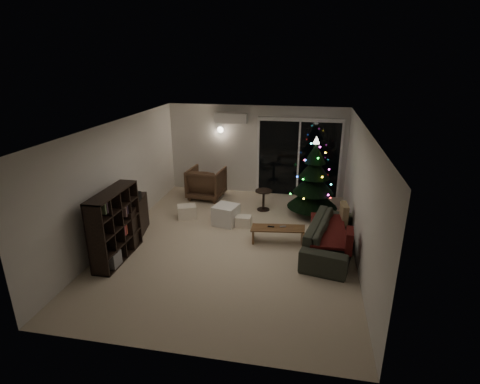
# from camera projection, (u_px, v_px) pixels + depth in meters

# --- Properties ---
(room) EXTENTS (6.50, 7.51, 2.60)m
(room) POSITION_uv_depth(u_px,v_px,m) (264.00, 178.00, 8.94)
(room) COLOR beige
(room) RESTS_ON ground
(bookshelf) EXTENTS (0.51, 1.43, 1.39)m
(bookshelf) POSITION_uv_depth(u_px,v_px,m) (107.00, 225.00, 7.18)
(bookshelf) COLOR black
(bookshelf) RESTS_ON floor
(media_cabinet) EXTENTS (0.73, 1.38, 0.82)m
(media_cabinet) POSITION_uv_depth(u_px,v_px,m) (130.00, 220.00, 8.11)
(media_cabinet) COLOR black
(media_cabinet) RESTS_ON floor
(stereo) EXTENTS (0.42, 0.49, 0.17)m
(stereo) POSITION_uv_depth(u_px,v_px,m) (127.00, 198.00, 7.94)
(stereo) COLOR black
(stereo) RESTS_ON media_cabinet
(armchair) EXTENTS (0.99, 1.02, 0.86)m
(armchair) POSITION_uv_depth(u_px,v_px,m) (206.00, 183.00, 10.40)
(armchair) COLOR #4D3320
(armchair) RESTS_ON floor
(ottoman) EXTENTS (0.63, 0.63, 0.47)m
(ottoman) POSITION_uv_depth(u_px,v_px,m) (226.00, 215.00, 8.80)
(ottoman) COLOR white
(ottoman) RESTS_ON floor
(cardboard_box_a) EXTENTS (0.54, 0.48, 0.32)m
(cardboard_box_a) POSITION_uv_depth(u_px,v_px,m) (187.00, 212.00, 9.17)
(cardboard_box_a) COLOR white
(cardboard_box_a) RESTS_ON floor
(cardboard_box_b) EXTENTS (0.37, 0.28, 0.25)m
(cardboard_box_b) POSITION_uv_depth(u_px,v_px,m) (243.00, 221.00, 8.72)
(cardboard_box_b) COLOR white
(cardboard_box_b) RESTS_ON floor
(side_table) EXTENTS (0.46, 0.46, 0.53)m
(side_table) POSITION_uv_depth(u_px,v_px,m) (263.00, 200.00, 9.61)
(side_table) COLOR black
(side_table) RESTS_ON floor
(floor_lamp) EXTENTS (0.29, 0.29, 1.82)m
(floor_lamp) POSITION_uv_depth(u_px,v_px,m) (221.00, 160.00, 10.88)
(floor_lamp) COLOR black
(floor_lamp) RESTS_ON floor
(sofa) EXTENTS (1.29, 2.33, 0.64)m
(sofa) POSITION_uv_depth(u_px,v_px,m) (332.00, 237.00, 7.54)
(sofa) COLOR black
(sofa) RESTS_ON floor
(sofa_throw) EXTENTS (0.69, 1.59, 0.05)m
(sofa_throw) POSITION_uv_depth(u_px,v_px,m) (328.00, 230.00, 7.51)
(sofa_throw) COLOR #4D0E0E
(sofa_throw) RESTS_ON sofa
(cushion_a) EXTENTS (0.16, 0.43, 0.42)m
(cushion_a) POSITION_uv_depth(u_px,v_px,m) (344.00, 213.00, 8.00)
(cushion_a) COLOR #9E895A
(cushion_a) RESTS_ON sofa
(cushion_b) EXTENTS (0.16, 0.43, 0.42)m
(cushion_b) POSITION_uv_depth(u_px,v_px,m) (349.00, 241.00, 6.80)
(cushion_b) COLOR #4D0E0E
(cushion_b) RESTS_ON sofa
(coffee_table) EXTENTS (1.15, 0.53, 0.35)m
(coffee_table) POSITION_uv_depth(u_px,v_px,m) (278.00, 235.00, 7.93)
(coffee_table) COLOR brown
(coffee_table) RESTS_ON floor
(remote_a) EXTENTS (0.14, 0.04, 0.02)m
(remote_a) POSITION_uv_depth(u_px,v_px,m) (271.00, 227.00, 7.89)
(remote_a) COLOR black
(remote_a) RESTS_ON coffee_table
(remote_b) EXTENTS (0.13, 0.08, 0.02)m
(remote_b) POSITION_uv_depth(u_px,v_px,m) (283.00, 227.00, 7.90)
(remote_b) COLOR slate
(remote_b) RESTS_ON coffee_table
(christmas_tree) EXTENTS (1.47, 1.47, 1.99)m
(christmas_tree) POSITION_uv_depth(u_px,v_px,m) (314.00, 177.00, 9.05)
(christmas_tree) COLOR black
(christmas_tree) RESTS_ON floor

